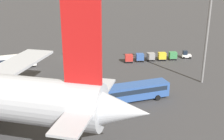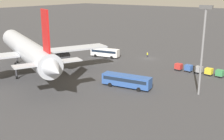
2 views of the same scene
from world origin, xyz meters
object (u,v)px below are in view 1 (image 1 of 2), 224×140
(shuttle_bus_near, at_px, (13,61))
(cargo_cart_yellow, at_px, (162,56))
(baggage_tug, at_px, (186,55))
(worker_person, at_px, (65,52))
(cargo_cart_grey, at_px, (151,56))
(cargo_cart_green, at_px, (173,55))
(shuttle_bus_far, at_px, (135,91))
(cargo_cart_red, at_px, (129,58))
(cargo_cart_blue, at_px, (140,57))

(shuttle_bus_near, height_order, cargo_cart_yellow, shuttle_bus_near)
(shuttle_bus_near, height_order, baggage_tug, shuttle_bus_near)
(shuttle_bus_near, bearing_deg, baggage_tug, 169.11)
(baggage_tug, bearing_deg, cargo_cart_yellow, 16.20)
(worker_person, relative_size, cargo_cart_grey, 0.80)
(worker_person, relative_size, cargo_cart_green, 0.80)
(shuttle_bus_far, relative_size, baggage_tug, 4.84)
(baggage_tug, relative_size, cargo_cart_red, 1.20)
(cargo_cart_blue, bearing_deg, shuttle_bus_far, 72.52)
(shuttle_bus_near, xyz_separation_m, cargo_cart_red, (-27.92, 0.45, -0.64))
(cargo_cart_yellow, distance_m, cargo_cart_grey, 2.96)
(cargo_cart_yellow, bearing_deg, cargo_cart_grey, -4.11)
(shuttle_bus_far, bearing_deg, baggage_tug, -140.49)
(shuttle_bus_far, xyz_separation_m, cargo_cart_red, (-3.95, -21.60, -0.64))
(shuttle_bus_near, height_order, shuttle_bus_far, shuttle_bus_near)
(shuttle_bus_far, bearing_deg, worker_person, -78.47)
(shuttle_bus_near, relative_size, shuttle_bus_far, 0.84)
(cargo_cart_yellow, height_order, cargo_cart_blue, same)
(cargo_cart_grey, bearing_deg, cargo_cart_green, 178.45)
(cargo_cart_green, bearing_deg, cargo_cart_red, 1.65)
(cargo_cart_green, distance_m, cargo_cart_yellow, 2.95)
(cargo_cart_blue, bearing_deg, cargo_cart_grey, -176.64)
(cargo_cart_yellow, bearing_deg, shuttle_bus_far, 59.67)
(shuttle_bus_far, distance_m, cargo_cart_yellow, 25.37)
(cargo_cart_red, bearing_deg, cargo_cart_blue, -173.67)
(shuttle_bus_far, bearing_deg, cargo_cart_grey, -123.50)
(baggage_tug, bearing_deg, shuttle_bus_near, 10.72)
(cargo_cart_yellow, bearing_deg, cargo_cart_red, 1.86)
(cargo_cart_red, bearing_deg, shuttle_bus_near, -0.93)
(cargo_cart_yellow, relative_size, cargo_cart_grey, 1.00)
(cargo_cart_green, bearing_deg, cargo_cart_yellow, 1.02)
(shuttle_bus_near, relative_size, cargo_cart_red, 4.86)
(shuttle_bus_far, relative_size, worker_person, 7.20)
(cargo_cart_blue, bearing_deg, shuttle_bus_near, -0.23)
(baggage_tug, relative_size, cargo_cart_blue, 1.20)
(baggage_tug, relative_size, worker_person, 1.49)
(cargo_cart_grey, relative_size, cargo_cart_red, 1.00)
(cargo_cart_grey, bearing_deg, shuttle_bus_far, 65.97)
(baggage_tug, xyz_separation_m, cargo_cart_yellow, (6.89, 0.76, 0.25))
(worker_person, height_order, cargo_cart_grey, cargo_cart_grey)
(shuttle_bus_near, xyz_separation_m, cargo_cart_blue, (-30.87, 0.12, -0.64))
(cargo_cart_green, height_order, cargo_cart_grey, same)
(baggage_tug, xyz_separation_m, cargo_cart_green, (3.94, 0.70, 0.25))
(shuttle_bus_far, relative_size, cargo_cart_blue, 5.79)
(shuttle_bus_near, distance_m, cargo_cart_grey, 33.83)
(shuttle_bus_far, distance_m, cargo_cart_blue, 23.00)
(shuttle_bus_near, height_order, worker_person, shuttle_bus_near)
(cargo_cart_grey, bearing_deg, shuttle_bus_near, 0.08)
(worker_person, bearing_deg, cargo_cart_yellow, 160.12)
(shuttle_bus_far, xyz_separation_m, baggage_tug, (-19.70, -22.65, -0.89))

